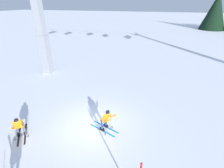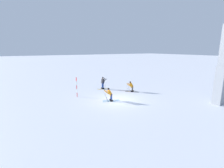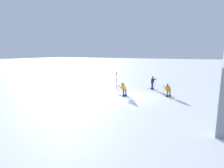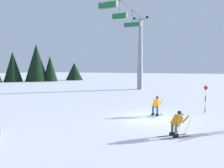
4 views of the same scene
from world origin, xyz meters
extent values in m
plane|color=white|center=(0.00, 0.00, 0.00)|extent=(260.00, 260.00, 0.00)
cube|color=#198CCC|center=(0.85, 0.11, 0.01)|extent=(1.74, 0.64, 0.01)
cube|color=black|center=(0.85, 0.11, 0.09)|extent=(0.30, 0.19, 0.16)
cylinder|color=navy|center=(0.85, 0.11, 0.49)|extent=(0.13, 0.13, 0.64)
cube|color=#198CCC|center=(0.74, -0.23, 0.01)|extent=(1.74, 0.64, 0.01)
cube|color=black|center=(0.74, -0.23, 0.09)|extent=(0.30, 0.19, 0.16)
cylinder|color=navy|center=(0.74, -0.23, 0.49)|extent=(0.13, 0.13, 0.64)
cube|color=orange|center=(0.93, -0.10, 0.90)|extent=(0.62, 0.56, 0.64)
sphere|color=tan|center=(1.07, -0.15, 1.28)|extent=(0.21, 0.21, 0.21)
sphere|color=black|center=(1.07, -0.15, 1.32)|extent=(0.23, 0.23, 0.23)
cylinder|color=orange|center=(1.34, 0.01, 1.00)|extent=(0.48, 0.23, 0.42)
cylinder|color=gray|center=(1.38, 0.04, 0.43)|extent=(0.48, 0.05, 1.09)
cylinder|color=black|center=(1.23, 0.14, 0.05)|extent=(0.07, 0.07, 0.01)
cylinder|color=orange|center=(1.20, -0.43, 1.00)|extent=(0.48, 0.23, 0.42)
cylinder|color=gray|center=(1.21, -0.49, 0.43)|extent=(0.42, 0.27, 1.09)
cylinder|color=black|center=(1.03, -0.48, 0.05)|extent=(0.07, 0.07, 0.01)
cube|color=gray|center=(-7.77, 6.26, 1.90)|extent=(0.84, 0.84, 3.80)
cylinder|color=red|center=(3.35, -3.47, 0.22)|extent=(0.07, 0.07, 0.45)
cylinder|color=white|center=(3.35, -3.47, 0.67)|extent=(0.07, 0.07, 0.45)
cylinder|color=red|center=(3.35, -3.47, 1.12)|extent=(0.07, 0.07, 0.45)
cylinder|color=white|center=(3.35, -3.47, 1.57)|extent=(0.07, 0.07, 0.45)
cylinder|color=red|center=(3.35, -3.47, 2.01)|extent=(0.07, 0.07, 0.45)
cylinder|color=red|center=(3.36, -3.47, 1.99)|extent=(0.01, 0.28, 0.28)
cube|color=black|center=(-3.32, -1.80, 0.01)|extent=(1.21, 1.41, 0.01)
cube|color=black|center=(-3.32, -1.80, 0.09)|extent=(0.26, 0.28, 0.16)
cylinder|color=#4C4C51|center=(-3.32, -1.80, 0.47)|extent=(0.13, 0.13, 0.60)
cube|color=black|center=(-3.57, -2.01, 0.01)|extent=(1.21, 1.41, 0.01)
cube|color=black|center=(-3.57, -2.01, 0.09)|extent=(0.26, 0.28, 0.16)
cylinder|color=#4C4C51|center=(-3.57, -2.01, 0.47)|extent=(0.13, 0.13, 0.60)
cube|color=orange|center=(-3.35, -2.02, 0.83)|extent=(0.66, 0.67, 0.61)
sphere|color=tan|center=(-3.25, -2.14, 1.19)|extent=(0.20, 0.20, 0.20)
sphere|color=black|center=(-3.25, -2.14, 1.22)|extent=(0.22, 0.22, 0.22)
cylinder|color=orange|center=(-2.95, -2.14, 0.92)|extent=(0.36, 0.40, 0.40)
cylinder|color=gray|center=(-2.90, -2.12, 0.39)|extent=(0.41, 0.30, 1.01)
cylinder|color=black|center=(-2.97, -1.96, 0.05)|extent=(0.07, 0.07, 0.01)
cylinder|color=orange|center=(-3.30, -2.43, 0.92)|extent=(0.36, 0.40, 0.40)
cylinder|color=gray|center=(-3.32, -2.48, 0.39)|extent=(0.23, 0.45, 1.01)
cylinder|color=black|center=(-3.47, -2.38, 0.05)|extent=(0.07, 0.07, 0.01)
cube|color=yellow|center=(-0.88, -5.32, 0.01)|extent=(1.56, 0.18, 0.01)
cube|color=black|center=(-0.88, -5.32, 0.09)|extent=(0.29, 0.13, 0.16)
cylinder|color=navy|center=(-0.88, -5.32, 0.57)|extent=(0.13, 0.13, 0.80)
cube|color=yellow|center=(-0.86, -4.98, 0.01)|extent=(1.56, 0.18, 0.01)
cube|color=black|center=(-0.86, -4.98, 0.09)|extent=(0.29, 0.13, 0.16)
cylinder|color=navy|center=(-0.86, -4.98, 0.57)|extent=(0.13, 0.13, 0.80)
cube|color=black|center=(-0.89, -5.15, 1.10)|extent=(0.32, 0.44, 0.61)
sphere|color=beige|center=(-0.91, -5.15, 1.52)|extent=(0.21, 0.21, 0.21)
sphere|color=black|center=(-0.91, -5.15, 1.56)|extent=(0.23, 0.23, 0.23)
cylinder|color=black|center=(-1.14, -5.37, 1.24)|extent=(0.49, 0.11, 0.43)
cylinder|color=gray|center=(-1.17, -5.41, 0.54)|extent=(0.39, 0.09, 1.14)
cylinder|color=black|center=(-1.00, -5.47, 0.05)|extent=(0.07, 0.07, 0.01)
cylinder|color=black|center=(-1.11, -4.91, 1.24)|extent=(0.49, 0.11, 0.43)
cylinder|color=gray|center=(-1.14, -4.86, 0.54)|extent=(0.38, 0.14, 1.14)
cylinder|color=black|center=(-0.96, -4.82, 0.05)|extent=(0.07, 0.07, 0.01)
camera|label=1|loc=(3.53, -6.99, 6.68)|focal=26.27mm
camera|label=2|loc=(9.18, 14.13, 5.40)|focal=26.21mm
camera|label=3|loc=(-6.47, 17.50, 4.60)|focal=29.18mm
camera|label=4|loc=(-14.17, -3.09, 3.52)|focal=32.86mm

